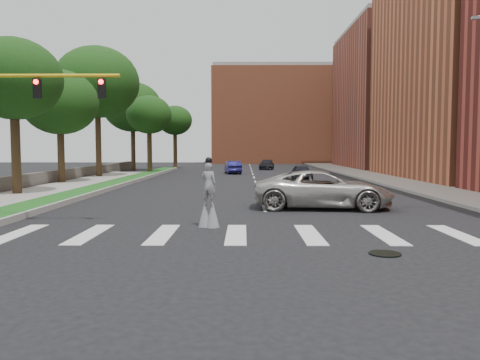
% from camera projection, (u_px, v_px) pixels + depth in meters
% --- Properties ---
extents(ground_plane, '(160.00, 160.00, 0.00)m').
position_uv_depth(ground_plane, '(275.00, 240.00, 15.32)').
color(ground_plane, black).
rests_on(ground_plane, ground).
extents(grass_median, '(2.00, 60.00, 0.25)m').
position_uv_depth(grass_median, '(106.00, 186.00, 35.36)').
color(grass_median, '#164F18').
rests_on(grass_median, ground).
extents(median_curb, '(0.20, 60.00, 0.28)m').
position_uv_depth(median_curb, '(119.00, 186.00, 35.35)').
color(median_curb, gray).
rests_on(median_curb, ground).
extents(sidewalk_right, '(5.00, 90.00, 0.18)m').
position_uv_depth(sidewalk_right, '(401.00, 182.00, 40.15)').
color(sidewalk_right, gray).
rests_on(sidewalk_right, ground).
extents(stone_wall, '(0.50, 56.00, 1.10)m').
position_uv_depth(stone_wall, '(44.00, 179.00, 37.37)').
color(stone_wall, '#524D46').
rests_on(stone_wall, ground).
extents(manhole, '(0.90, 0.90, 0.04)m').
position_uv_depth(manhole, '(385.00, 254.00, 13.30)').
color(manhole, black).
rests_on(manhole, ground).
extents(building_far, '(16.00, 22.00, 20.00)m').
position_uv_depth(building_far, '(401.00, 100.00, 68.31)').
color(building_far, '#9F4B3A').
rests_on(building_far, ground).
extents(building_backdrop, '(26.00, 14.00, 18.00)m').
position_uv_depth(building_backdrop, '(279.00, 117.00, 92.46)').
color(building_backdrop, '#C3623D').
rests_on(building_backdrop, ground).
extents(traffic_signal, '(5.30, 0.23, 6.20)m').
position_uv_depth(traffic_signal, '(18.00, 119.00, 18.11)').
color(traffic_signal, black).
rests_on(traffic_signal, ground).
extents(stilt_performer, '(0.82, 0.63, 2.67)m').
position_uv_depth(stilt_performer, '(209.00, 200.00, 17.81)').
color(stilt_performer, '#342415').
rests_on(stilt_performer, ground).
extents(suv_crossing, '(7.10, 3.78, 1.90)m').
position_uv_depth(suv_crossing, '(323.00, 189.00, 23.31)').
color(suv_crossing, '#BAB7B0').
rests_on(suv_crossing, ground).
extents(car_near, '(1.74, 4.20, 1.42)m').
position_uv_depth(car_near, '(302.00, 172.00, 43.97)').
color(car_near, black).
rests_on(car_near, ground).
extents(car_mid, '(2.19, 4.63, 1.47)m').
position_uv_depth(car_mid, '(233.00, 167.00, 54.30)').
color(car_mid, navy).
rests_on(car_mid, ground).
extents(car_far, '(2.44, 4.80, 1.34)m').
position_uv_depth(car_far, '(267.00, 165.00, 64.46)').
color(car_far, black).
rests_on(car_far, ground).
extents(tree_2, '(5.90, 5.90, 9.77)m').
position_uv_depth(tree_2, '(13.00, 79.00, 28.73)').
color(tree_2, '#342415').
rests_on(tree_2, ground).
extents(tree_3, '(6.22, 6.22, 9.37)m').
position_uv_depth(tree_3, '(60.00, 103.00, 38.21)').
color(tree_3, '#342415').
rests_on(tree_3, ground).
extents(tree_4, '(8.23, 8.23, 12.95)m').
position_uv_depth(tree_4, '(97.00, 82.00, 45.99)').
color(tree_4, '#342415').
rests_on(tree_4, ground).
extents(tree_5, '(7.53, 7.53, 11.43)m').
position_uv_depth(tree_5, '(133.00, 107.00, 60.10)').
color(tree_5, '#342415').
rests_on(tree_5, ground).
extents(tree_6, '(5.18, 5.18, 9.00)m').
position_uv_depth(tree_6, '(149.00, 115.00, 53.77)').
color(tree_6, '#342415').
rests_on(tree_6, ground).
extents(tree_7, '(4.94, 4.94, 9.01)m').
position_uv_depth(tree_7, '(175.00, 121.00, 67.00)').
color(tree_7, '#342415').
rests_on(tree_7, ground).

